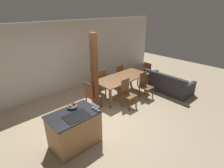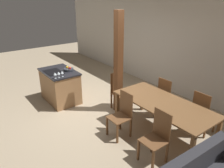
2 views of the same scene
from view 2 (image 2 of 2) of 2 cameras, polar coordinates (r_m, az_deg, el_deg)
name	(u,v)px [view 2 (image 2 of 2)]	position (r m, az deg, el deg)	size (l,w,h in m)	color
ground_plane	(92,113)	(5.63, -5.35, -7.54)	(16.00, 16.00, 0.00)	tan
wall_back	(167,46)	(6.85, 14.19, 9.53)	(11.20, 0.08, 2.70)	silver
kitchen_island	(60,86)	(6.22, -13.38, -0.49)	(1.16, 0.78, 0.89)	#9E7047
fruit_bowl	(69,69)	(6.02, -11.28, 3.85)	(0.26, 0.26, 0.11)	#383D47
wine_glass_near	(55,74)	(5.48, -14.68, 2.56)	(0.08, 0.08, 0.15)	silver
wine_glass_middle	(59,73)	(5.51, -13.79, 2.77)	(0.08, 0.08, 0.15)	silver
wine_glass_far	(62,72)	(5.54, -12.91, 2.98)	(0.08, 0.08, 0.15)	silver
dining_table	(163,106)	(4.65, 13.21, -5.68)	(2.15, 0.96, 0.75)	brown
dining_chair_near_left	(122,114)	(4.58, 2.61, -7.84)	(0.40, 0.40, 0.97)	brown
dining_chair_near_right	(157,137)	(4.01, 11.64, -13.29)	(0.40, 0.40, 0.97)	brown
dining_chair_far_left	(166,96)	(5.48, 14.04, -3.16)	(0.40, 0.40, 0.97)	brown
dining_chair_far_right	(202,112)	(5.01, 22.53, -6.86)	(0.40, 0.40, 0.97)	brown
dining_chair_head_end	(119,90)	(5.64, 1.88, -1.68)	(0.40, 0.40, 0.97)	brown
timber_post	(118,64)	(5.26, 1.67, 5.17)	(0.17, 0.17, 2.49)	brown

